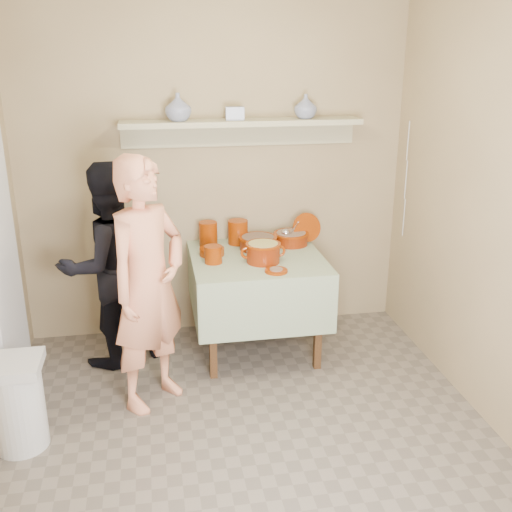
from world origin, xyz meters
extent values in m
plane|color=#6A5E53|center=(0.00, 0.00, 0.00)|extent=(3.50, 3.50, 0.00)
cube|color=silver|center=(-1.46, 0.95, 1.00)|extent=(0.06, 0.70, 2.00)
cylinder|color=#722303|center=(-0.08, 1.59, 0.86)|extent=(0.14, 0.14, 0.19)
cylinder|color=#722303|center=(0.16, 1.60, 0.86)|extent=(0.16, 0.16, 0.19)
cylinder|color=#722303|center=(-0.08, 1.19, 0.82)|extent=(0.13, 0.13, 0.13)
cylinder|color=#722303|center=(-0.08, 1.37, 0.79)|extent=(0.19, 0.19, 0.05)
cylinder|color=#722303|center=(0.70, 1.55, 0.88)|extent=(0.24, 0.13, 0.22)
imported|color=navy|center=(0.68, 1.61, 1.81)|extent=(0.21, 0.21, 0.18)
imported|color=navy|center=(-0.27, 1.61, 1.82)|extent=(0.27, 0.27, 0.20)
cube|color=navy|center=(0.14, 1.61, 1.77)|extent=(0.14, 0.10, 0.10)
imported|color=#E58962|center=(-0.55, 0.69, 0.82)|extent=(0.70, 0.70, 1.64)
imported|color=black|center=(-0.83, 1.29, 0.75)|extent=(0.91, 0.84, 1.50)
cube|color=tan|center=(0.00, 1.76, 1.30)|extent=(3.00, 0.02, 2.60)
cube|color=tan|center=(0.00, -1.76, 1.30)|extent=(3.00, 0.02, 2.60)
cube|color=#4C2D16|center=(-0.13, 0.90, 0.35)|extent=(0.05, 0.05, 0.71)
cube|color=#4C2D16|center=(0.63, 0.90, 0.35)|extent=(0.05, 0.05, 0.71)
cube|color=#4C2D16|center=(-0.13, 1.66, 0.35)|extent=(0.05, 0.05, 0.71)
cube|color=#4C2D16|center=(0.63, 1.66, 0.35)|extent=(0.05, 0.05, 0.71)
cube|color=#4C2D16|center=(0.25, 1.28, 0.73)|extent=(0.90, 0.90, 0.04)
cube|color=#2F591E|center=(0.25, 1.28, 0.76)|extent=(0.96, 0.96, 0.01)
cube|color=#2F591E|center=(0.25, 0.80, 0.54)|extent=(0.96, 0.01, 0.44)
cube|color=#2F591E|center=(0.25, 1.76, 0.54)|extent=(0.96, 0.01, 0.44)
cube|color=#2F591E|center=(-0.23, 1.28, 0.54)|extent=(0.01, 0.96, 0.44)
cube|color=#2F591E|center=(0.73, 1.28, 0.54)|extent=(0.01, 0.96, 0.44)
cylinder|color=#5E1706|center=(0.29, 1.45, 0.81)|extent=(0.28, 0.28, 0.09)
cylinder|color=#722303|center=(0.29, 1.45, 0.85)|extent=(0.30, 0.30, 0.01)
cylinder|color=brown|center=(0.29, 1.45, 0.83)|extent=(0.25, 0.25, 0.05)
cylinder|color=#5E1706|center=(0.56, 1.51, 0.81)|extent=(0.26, 0.26, 0.09)
cylinder|color=#722303|center=(0.56, 1.51, 0.85)|extent=(0.28, 0.28, 0.01)
cylinder|color=#8C6B54|center=(0.56, 1.51, 0.83)|extent=(0.23, 0.23, 0.05)
cylinder|color=silver|center=(0.55, 1.36, 0.94)|extent=(0.01, 0.22, 0.16)
sphere|color=silver|center=(0.51, 1.48, 0.87)|extent=(0.07, 0.07, 0.07)
cylinder|color=#5E1706|center=(0.27, 1.14, 0.83)|extent=(0.24, 0.24, 0.14)
cylinder|color=#722303|center=(0.27, 1.14, 0.90)|extent=(0.25, 0.25, 0.01)
cylinder|color=tan|center=(0.27, 1.14, 0.88)|extent=(0.21, 0.21, 0.05)
torus|color=#722303|center=(0.15, 1.14, 0.84)|extent=(0.09, 0.02, 0.09)
torus|color=#722303|center=(0.39, 1.14, 0.84)|extent=(0.09, 0.02, 0.09)
cylinder|color=#722303|center=(0.32, 0.93, 0.77)|extent=(0.16, 0.16, 0.02)
cylinder|color=#8C6B54|center=(0.32, 0.93, 0.78)|extent=(0.09, 0.09, 0.01)
cube|color=tan|center=(0.20, 1.62, 1.70)|extent=(1.80, 0.25, 0.04)
cube|color=tan|center=(0.20, 1.74, 1.60)|extent=(1.80, 0.02, 0.18)
cylinder|color=silver|center=(-1.32, 0.32, 0.25)|extent=(0.30, 0.30, 0.50)
cube|color=silver|center=(-1.32, 0.32, 0.53)|extent=(0.32, 0.32, 0.06)
cylinder|color=silver|center=(1.47, 1.50, 1.55)|extent=(0.01, 0.01, 0.30)
cylinder|color=silver|center=(1.47, 1.48, 1.25)|extent=(0.01, 0.01, 0.30)
cylinder|color=silver|center=(1.47, 1.46, 0.95)|extent=(0.01, 0.01, 0.30)
camera|label=1|loc=(-0.49, -2.85, 2.22)|focal=42.00mm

